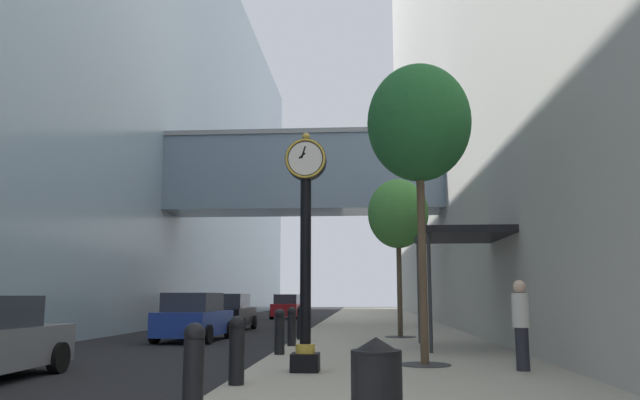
{
  "coord_description": "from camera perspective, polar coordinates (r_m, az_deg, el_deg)",
  "views": [
    {
      "loc": [
        2.38,
        -4.41,
        1.61
      ],
      "look_at": [
        0.96,
        15.63,
        4.73
      ],
      "focal_mm": 34.53,
      "sensor_mm": 36.0,
      "label": 1
    }
  ],
  "objects": [
    {
      "name": "bollard_fifth",
      "position": [
        18.53,
        -2.63,
        -11.53
      ],
      "size": [
        0.27,
        0.27,
        1.13
      ],
      "color": "black",
      "rests_on": "sidewalk_right"
    },
    {
      "name": "street_tree_mid_near",
      "position": [
        22.69,
        7.25,
        -1.33
      ],
      "size": [
        2.21,
        2.21,
        5.7
      ],
      "color": "#333335",
      "rests_on": "sidewalk_right"
    },
    {
      "name": "car_black_mid",
      "position": [
        29.07,
        -8.41,
        -10.3
      ],
      "size": [
        2.02,
        4.62,
        1.68
      ],
      "color": "black",
      "rests_on": "ground"
    },
    {
      "name": "bollard_fourth",
      "position": [
        15.9,
        -3.76,
        -11.97
      ],
      "size": [
        0.27,
        0.27,
        1.13
      ],
      "color": "black",
      "rests_on": "sidewalk_right"
    },
    {
      "name": "building_block_left",
      "position": [
        39.02,
        -18.16,
        8.7
      ],
      "size": [
        23.43,
        80.0,
        26.24
      ],
      "color": "#849EB2",
      "rests_on": "ground"
    },
    {
      "name": "street_tree_near",
      "position": [
        14.17,
        9.15,
        6.93
      ],
      "size": [
        2.33,
        2.33,
        6.67
      ],
      "color": "#333335",
      "rests_on": "sidewalk_right"
    },
    {
      "name": "bollard_nearest",
      "position": [
        8.11,
        -11.64,
        -14.87
      ],
      "size": [
        0.27,
        0.27,
        1.13
      ],
      "color": "black",
      "rests_on": "sidewalk_right"
    },
    {
      "name": "storefront_awning",
      "position": [
        18.31,
        12.85,
        -3.36
      ],
      "size": [
        2.4,
        3.6,
        3.3
      ],
      "color": "black",
      "rests_on": "sidewalk_right"
    },
    {
      "name": "ground_plane",
      "position": [
        31.54,
        -0.3,
        -11.75
      ],
      "size": [
        110.0,
        110.0,
        0.0
      ],
      "primitive_type": "plane",
      "color": "black",
      "rests_on": "ground"
    },
    {
      "name": "pedestrian_walking",
      "position": [
        13.1,
        18.13,
        -10.69
      ],
      "size": [
        0.44,
        0.44,
        1.77
      ],
      "color": "#23232D",
      "rests_on": "sidewalk_right"
    },
    {
      "name": "sidewalk_right",
      "position": [
        34.46,
        5.53,
        -11.34
      ],
      "size": [
        6.42,
        80.0,
        0.14
      ],
      "primitive_type": "cube",
      "color": "#ADA593",
      "rests_on": "ground"
    },
    {
      "name": "bollard_second",
      "position": [
        10.68,
        -7.71,
        -13.47
      ],
      "size": [
        0.27,
        0.27,
        1.13
      ],
      "color": "black",
      "rests_on": "sidewalk_right"
    },
    {
      "name": "trash_bin",
      "position": [
        6.51,
        5.27,
        -17.03
      ],
      "size": [
        0.53,
        0.53,
        1.05
      ],
      "color": "black",
      "rests_on": "sidewalk_right"
    },
    {
      "name": "bollard_sixth",
      "position": [
        21.17,
        -1.79,
        -11.2
      ],
      "size": [
        0.27,
        0.27,
        1.13
      ],
      "color": "black",
      "rests_on": "sidewalk_right"
    },
    {
      "name": "car_red_trailing",
      "position": [
        43.28,
        -3.02,
        -9.87
      ],
      "size": [
        2.08,
        4.1,
        1.67
      ],
      "color": "#AD191E",
      "rests_on": "ground"
    },
    {
      "name": "street_clock",
      "position": [
        12.38,
        -1.34,
        -3.43
      ],
      "size": [
        0.84,
        0.55,
        4.79
      ],
      "color": "black",
      "rests_on": "sidewalk_right"
    },
    {
      "name": "car_blue_near",
      "position": [
        22.76,
        -11.61,
        -10.63
      ],
      "size": [
        2.18,
        4.12,
        1.7
      ],
      "color": "navy",
      "rests_on": "ground"
    }
  ]
}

